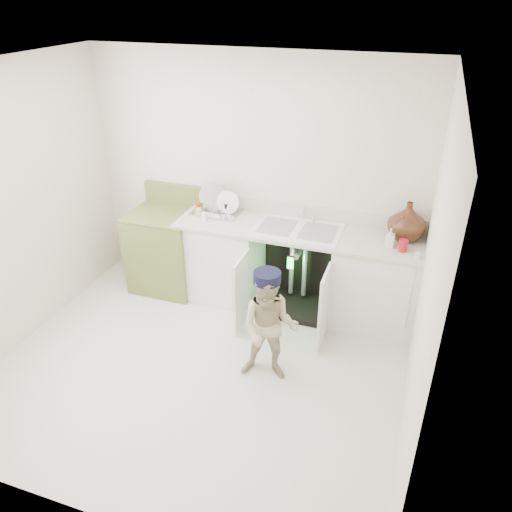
{
  "coord_description": "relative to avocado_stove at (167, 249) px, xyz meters",
  "views": [
    {
      "loc": [
        1.58,
        -3.06,
        3.01
      ],
      "look_at": [
        0.29,
        0.7,
        0.82
      ],
      "focal_mm": 35.0,
      "sensor_mm": 36.0,
      "label": 1
    }
  ],
  "objects": [
    {
      "name": "counter_run",
      "position": [
        1.49,
        0.03,
        0.03
      ],
      "size": [
        2.44,
        1.02,
        1.27
      ],
      "color": "white",
      "rests_on": "ground"
    },
    {
      "name": "repair_worker",
      "position": [
        1.51,
        -1.07,
        0.06
      ],
      "size": [
        0.54,
        0.98,
        1.03
      ],
      "rotation": [
        0.0,
        0.0,
        0.14
      ],
      "color": "#C1B18A",
      "rests_on": "ground"
    },
    {
      "name": "room_shell",
      "position": [
        0.9,
        -1.18,
        0.8
      ],
      "size": [
        6.0,
        5.5,
        1.26
      ],
      "color": "silver",
      "rests_on": "ground"
    },
    {
      "name": "ground",
      "position": [
        0.9,
        -1.18,
        -0.45
      ],
      "size": [
        3.5,
        3.5,
        0.0
      ],
      "primitive_type": "plane",
      "color": "beige",
      "rests_on": "ground"
    },
    {
      "name": "avocado_stove",
      "position": [
        0.0,
        0.0,
        0.0
      ],
      "size": [
        0.71,
        0.65,
        1.1
      ],
      "color": "olive",
      "rests_on": "ground"
    }
  ]
}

